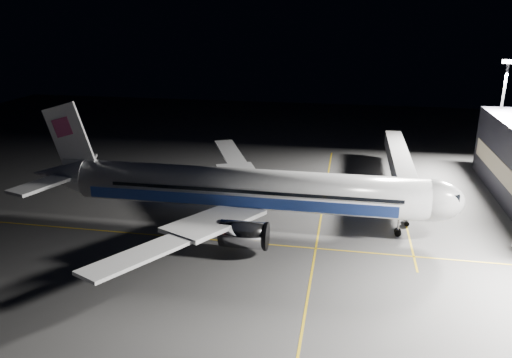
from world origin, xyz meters
The scene contains 11 objects.
ground centered at (0.00, 0.00, 0.00)m, with size 200.00×200.00×0.00m, color #4C4C4F.
guide_line_main centered at (10.00, 0.00, 0.01)m, with size 0.25×80.00×0.01m, color gold.
guide_line_cross centered at (0.00, -6.00, 0.01)m, with size 70.00×0.25×0.01m, color gold.
guide_line_side centered at (22.00, 10.00, 0.01)m, with size 0.25×40.00×0.01m, color gold.
airliner centered at (-1.08, 0.00, 5.16)m, with size 61.48×54.22×16.64m.
jet_bridge centered at (22.00, 18.06, 4.58)m, with size 3.60×34.40×6.30m.
floodlight_mast_north centered at (40.00, 31.99, 12.37)m, with size 2.40×0.68×20.70m.
baggage_tug centered at (-8.85, 17.20, 0.86)m, with size 2.58×2.07×1.87m.
safety_cone_a centered at (-4.76, 8.76, 0.30)m, with size 0.40×0.40×0.60m, color #DE5A09.
safety_cone_b centered at (-4.58, 4.00, 0.33)m, with size 0.44×0.44×0.67m, color #DE5A09.
safety_cone_c centered at (-7.44, 11.30, 0.27)m, with size 0.36×0.36×0.54m, color #DE5A09.
Camera 1 is at (13.14, -63.61, 28.53)m, focal length 35.00 mm.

